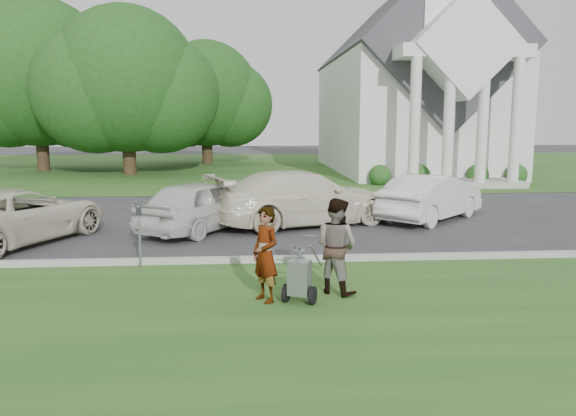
{
  "coord_description": "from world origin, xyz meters",
  "views": [
    {
      "loc": [
        -1.07,
        -11.67,
        3.15
      ],
      "look_at": [
        -0.22,
        0.0,
        1.32
      ],
      "focal_mm": 35.0,
      "sensor_mm": 36.0,
      "label": 1
    }
  ],
  "objects": [
    {
      "name": "church_lawn",
      "position": [
        0.0,
        27.0,
        0.01
      ],
      "size": [
        80.0,
        30.0,
        0.01
      ],
      "primitive_type": "cube",
      "color": "#22551D",
      "rests_on": "ground"
    },
    {
      "name": "church",
      "position": [
        9.0,
        23.11,
        5.94
      ],
      "size": [
        9.19,
        19.0,
        24.1
      ],
      "color": "white",
      "rests_on": "ground"
    },
    {
      "name": "parking_meter_near",
      "position": [
        -3.32,
        -0.08,
        0.9
      ],
      "size": [
        0.1,
        0.09,
        1.42
      ],
      "color": "gray",
      "rests_on": "ground"
    },
    {
      "name": "striping_cart",
      "position": [
        -0.19,
        -2.31,
        0.44
      ],
      "size": [
        0.84,
        1.19,
        1.03
      ],
      "rotation": [
        0.0,
        0.0,
        -0.39
      ],
      "color": "black",
      "rests_on": "ground"
    },
    {
      "name": "car_a",
      "position": [
        -7.09,
        3.15,
        0.71
      ],
      "size": [
        4.25,
        5.65,
        1.43
      ],
      "primitive_type": "imported",
      "rotation": [
        0.0,
        0.0,
        2.72
      ],
      "color": "beige",
      "rests_on": "ground"
    },
    {
      "name": "curb",
      "position": [
        0.0,
        0.55,
        0.07
      ],
      "size": [
        80.0,
        0.18,
        0.15
      ],
      "primitive_type": "cube",
      "color": "#9E9E93",
      "rests_on": "ground"
    },
    {
      "name": "tree_back",
      "position": [
        -4.01,
        29.99,
        4.73
      ],
      "size": [
        9.61,
        7.6,
        8.89
      ],
      "color": "#332316",
      "rests_on": "ground"
    },
    {
      "name": "car_b",
      "position": [
        -2.39,
        4.39,
        0.75
      ],
      "size": [
        3.88,
        4.66,
        1.5
      ],
      "primitive_type": "imported",
      "rotation": [
        0.0,
        0.0,
        2.57
      ],
      "color": "silver",
      "rests_on": "ground"
    },
    {
      "name": "ground",
      "position": [
        0.0,
        0.0,
        0.0
      ],
      "size": [
        120.0,
        120.0,
        0.0
      ],
      "primitive_type": "plane",
      "color": "#333335",
      "rests_on": "ground"
    },
    {
      "name": "person_left",
      "position": [
        -0.78,
        -2.17,
        0.84
      ],
      "size": [
        0.67,
        0.73,
        1.67
      ],
      "primitive_type": "imported",
      "rotation": [
        0.0,
        0.0,
        -0.98
      ],
      "color": "#999999",
      "rests_on": "ground"
    },
    {
      "name": "tree_far",
      "position": [
        -14.01,
        24.99,
        5.69
      ],
      "size": [
        11.64,
        9.2,
        10.73
      ],
      "color": "#332316",
      "rests_on": "ground"
    },
    {
      "name": "person_right",
      "position": [
        0.52,
        -1.77,
        0.88
      ],
      "size": [
        1.08,
        1.07,
        1.76
      ],
      "primitive_type": "imported",
      "rotation": [
        0.0,
        0.0,
        2.4
      ],
      "color": "#999999",
      "rests_on": "ground"
    },
    {
      "name": "tree_left",
      "position": [
        -8.01,
        21.99,
        5.11
      ],
      "size": [
        10.63,
        8.4,
        9.71
      ],
      "color": "#332316",
      "rests_on": "ground"
    },
    {
      "name": "grass_strip",
      "position": [
        0.0,
        -3.0,
        0.01
      ],
      "size": [
        80.0,
        7.0,
        0.01
      ],
      "primitive_type": "cube",
      "color": "#22551D",
      "rests_on": "ground"
    },
    {
      "name": "car_d",
      "position": [
        4.77,
        5.67,
        0.73
      ],
      "size": [
        4.24,
        4.23,
        1.46
      ],
      "primitive_type": "imported",
      "rotation": [
        0.0,
        0.0,
        2.35
      ],
      "color": "silver",
      "rests_on": "ground"
    },
    {
      "name": "car_c",
      "position": [
        0.61,
        5.13,
        0.83
      ],
      "size": [
        6.16,
        4.18,
        1.66
      ],
      "primitive_type": "imported",
      "rotation": [
        0.0,
        0.0,
        1.93
      ],
      "color": "#EDE7C9",
      "rests_on": "ground"
    }
  ]
}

